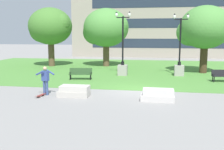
{
  "coord_description": "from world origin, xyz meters",
  "views": [
    {
      "loc": [
        1.12,
        -16.45,
        3.59
      ],
      "look_at": [
        -1.38,
        -1.4,
        1.2
      ],
      "focal_mm": 42.0,
      "sensor_mm": 36.0,
      "label": 1
    }
  ],
  "objects_px": {
    "park_bench_near_left": "(224,75)",
    "lamp_post_center": "(179,63)",
    "concrete_block_center": "(74,91)",
    "skateboard": "(41,95)",
    "person_skateboarder": "(45,79)",
    "park_bench_near_right": "(81,73)",
    "lamp_post_right": "(123,63)",
    "concrete_block_left": "(158,95)"
  },
  "relations": [
    {
      "from": "park_bench_near_left",
      "to": "lamp_post_center",
      "type": "height_order",
      "value": "lamp_post_center"
    },
    {
      "from": "concrete_block_center",
      "to": "skateboard",
      "type": "bearing_deg",
      "value": -170.66
    },
    {
      "from": "person_skateboarder",
      "to": "park_bench_near_left",
      "type": "distance_m",
      "value": 13.12
    },
    {
      "from": "person_skateboarder",
      "to": "skateboard",
      "type": "bearing_deg",
      "value": -107.69
    },
    {
      "from": "park_bench_near_right",
      "to": "lamp_post_right",
      "type": "height_order",
      "value": "lamp_post_right"
    },
    {
      "from": "concrete_block_center",
      "to": "lamp_post_right",
      "type": "relative_size",
      "value": 0.33
    },
    {
      "from": "person_skateboarder",
      "to": "concrete_block_center",
      "type": "bearing_deg",
      "value": -1.99
    },
    {
      "from": "skateboard",
      "to": "lamp_post_center",
      "type": "bearing_deg",
      "value": 46.86
    },
    {
      "from": "person_skateboarder",
      "to": "park_bench_near_right",
      "type": "bearing_deg",
      "value": 84.04
    },
    {
      "from": "skateboard",
      "to": "park_bench_near_left",
      "type": "bearing_deg",
      "value": 29.61
    },
    {
      "from": "concrete_block_center",
      "to": "park_bench_near_right",
      "type": "bearing_deg",
      "value": 102.42
    },
    {
      "from": "concrete_block_center",
      "to": "lamp_post_center",
      "type": "relative_size",
      "value": 0.34
    },
    {
      "from": "concrete_block_center",
      "to": "park_bench_near_left",
      "type": "height_order",
      "value": "park_bench_near_left"
    },
    {
      "from": "concrete_block_left",
      "to": "park_bench_near_left",
      "type": "height_order",
      "value": "park_bench_near_left"
    },
    {
      "from": "person_skateboarder",
      "to": "skateboard",
      "type": "xyz_separation_m",
      "value": [
        -0.12,
        -0.37,
        -0.89
      ]
    },
    {
      "from": "concrete_block_left",
      "to": "lamp_post_right",
      "type": "distance_m",
      "value": 8.99
    },
    {
      "from": "concrete_block_center",
      "to": "concrete_block_left",
      "type": "bearing_deg",
      "value": -2.43
    },
    {
      "from": "park_bench_near_left",
      "to": "skateboard",
      "type": "bearing_deg",
      "value": -150.39
    },
    {
      "from": "concrete_block_center",
      "to": "lamp_post_center",
      "type": "xyz_separation_m",
      "value": [
        6.66,
        8.82,
        0.78
      ]
    },
    {
      "from": "person_skateboarder",
      "to": "park_bench_near_right",
      "type": "height_order",
      "value": "person_skateboarder"
    },
    {
      "from": "skateboard",
      "to": "concrete_block_center",
      "type": "bearing_deg",
      "value": 9.34
    },
    {
      "from": "skateboard",
      "to": "park_bench_near_left",
      "type": "height_order",
      "value": "park_bench_near_left"
    },
    {
      "from": "park_bench_near_right",
      "to": "park_bench_near_left",
      "type": "bearing_deg",
      "value": 4.18
    },
    {
      "from": "lamp_post_right",
      "to": "lamp_post_center",
      "type": "relative_size",
      "value": 1.03
    },
    {
      "from": "person_skateboarder",
      "to": "lamp_post_right",
      "type": "relative_size",
      "value": 0.31
    },
    {
      "from": "park_bench_near_left",
      "to": "park_bench_near_right",
      "type": "xyz_separation_m",
      "value": [
        -10.96,
        -0.8,
        0.0
      ]
    },
    {
      "from": "concrete_block_center",
      "to": "person_skateboarder",
      "type": "distance_m",
      "value": 1.91
    },
    {
      "from": "lamp_post_center",
      "to": "concrete_block_left",
      "type": "bearing_deg",
      "value": -101.74
    },
    {
      "from": "concrete_block_center",
      "to": "lamp_post_center",
      "type": "distance_m",
      "value": 11.08
    },
    {
      "from": "lamp_post_right",
      "to": "park_bench_near_right",
      "type": "bearing_deg",
      "value": -137.76
    },
    {
      "from": "person_skateboarder",
      "to": "lamp_post_center",
      "type": "bearing_deg",
      "value": 46.07
    },
    {
      "from": "concrete_block_left",
      "to": "skateboard",
      "type": "height_order",
      "value": "concrete_block_left"
    },
    {
      "from": "concrete_block_left",
      "to": "park_bench_near_left",
      "type": "relative_size",
      "value": 0.97
    },
    {
      "from": "person_skateboarder",
      "to": "skateboard",
      "type": "height_order",
      "value": "person_skateboarder"
    },
    {
      "from": "park_bench_near_left",
      "to": "park_bench_near_right",
      "type": "height_order",
      "value": "same"
    },
    {
      "from": "concrete_block_left",
      "to": "park_bench_near_right",
      "type": "bearing_deg",
      "value": 136.38
    },
    {
      "from": "park_bench_near_right",
      "to": "lamp_post_center",
      "type": "relative_size",
      "value": 0.35
    },
    {
      "from": "concrete_block_center",
      "to": "concrete_block_left",
      "type": "height_order",
      "value": "same"
    },
    {
      "from": "person_skateboarder",
      "to": "park_bench_near_right",
      "type": "distance_m",
      "value": 5.49
    },
    {
      "from": "skateboard",
      "to": "park_bench_near_right",
      "type": "distance_m",
      "value": 5.88
    },
    {
      "from": "park_bench_near_left",
      "to": "concrete_block_center",
      "type": "bearing_deg",
      "value": -147.09
    },
    {
      "from": "concrete_block_center",
      "to": "skateboard",
      "type": "xyz_separation_m",
      "value": [
        -1.9,
        -0.31,
        -0.22
      ]
    }
  ]
}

